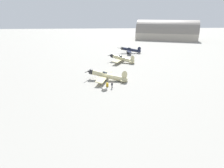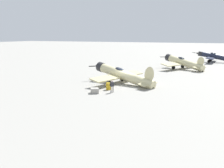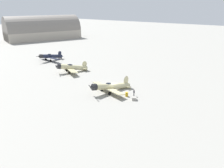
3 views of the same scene
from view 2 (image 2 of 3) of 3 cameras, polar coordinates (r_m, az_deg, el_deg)
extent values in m
plane|color=gray|center=(35.15, 3.09, 0.05)|extent=(400.00, 400.00, 0.00)
cylinder|color=beige|center=(34.91, 3.11, 2.06)|extent=(4.50, 10.18, 3.12)
cylinder|color=#232326|center=(37.97, -2.66, 4.14)|extent=(1.80, 1.56, 1.65)
cone|color=#232326|center=(38.41, -3.36, 4.39)|extent=(0.80, 0.81, 0.72)
cube|color=black|center=(38.51, -3.52, 4.41)|extent=(2.89, 1.86, 0.26)
ellipsoid|color=black|center=(35.42, 1.84, 3.48)|extent=(1.27, 1.94, 0.96)
cube|color=#C6BC89|center=(35.70, 1.58, 2.00)|extent=(10.57, 5.01, 0.49)
ellipsoid|color=beige|center=(32.37, 9.05, 2.30)|extent=(0.68, 1.80, 2.40)
cube|color=#C6BC89|center=(32.71, 8.69, 0.15)|extent=(3.57, 2.10, 0.29)
cylinder|color=#999BA0|center=(34.94, -0.88, 1.44)|extent=(0.14, 0.14, 0.92)
cylinder|color=black|center=(35.03, -0.88, 0.70)|extent=(0.44, 0.82, 0.80)
cylinder|color=#999BA0|center=(37.34, 2.44, 2.10)|extent=(0.14, 0.14, 0.92)
cylinder|color=black|center=(37.42, 2.44, 1.41)|extent=(0.44, 0.82, 0.80)
cylinder|color=black|center=(32.39, 9.86, -0.87)|extent=(0.18, 0.30, 0.28)
cylinder|color=beige|center=(51.96, 17.28, 4.97)|extent=(5.49, 8.53, 2.98)
cylinder|color=#232326|center=(54.36, 13.68, 6.26)|extent=(1.91, 1.75, 1.68)
cone|color=#232326|center=(54.76, 13.16, 6.45)|extent=(0.88, 0.88, 0.73)
cube|color=black|center=(54.85, 13.03, 6.46)|extent=(2.73, 2.25, 0.24)
ellipsoid|color=black|center=(52.38, 16.54, 5.91)|extent=(1.52, 1.94, 0.97)
cube|color=#C6BC89|center=(52.58, 16.33, 4.89)|extent=(10.25, 6.78, 0.53)
ellipsoid|color=beige|center=(49.90, 20.82, 5.12)|extent=(0.97, 1.65, 2.13)
cube|color=#C6BC89|center=(50.13, 20.53, 3.88)|extent=(3.51, 2.58, 0.29)
cylinder|color=#999BA0|center=(51.64, 14.78, 4.52)|extent=(0.14, 0.14, 1.08)
cylinder|color=black|center=(51.70, 14.75, 3.93)|extent=(0.56, 0.80, 0.80)
cylinder|color=#999BA0|center=(54.23, 16.86, 4.73)|extent=(0.14, 0.14, 1.08)
cylinder|color=black|center=(54.29, 16.82, 4.17)|extent=(0.56, 0.80, 0.80)
cylinder|color=black|center=(49.86, 21.18, 2.93)|extent=(0.22, 0.29, 0.28)
cylinder|color=#1E2338|center=(68.58, 24.12, 6.10)|extent=(2.24, 8.88, 2.67)
cylinder|color=#232326|center=(69.06, 20.72, 6.96)|extent=(1.52, 1.26, 1.53)
cone|color=#232326|center=(69.15, 20.20, 7.09)|extent=(0.65, 0.70, 0.67)
cube|color=black|center=(69.18, 20.07, 7.10)|extent=(0.79, 2.82, 0.54)
ellipsoid|color=black|center=(68.61, 23.44, 6.74)|extent=(0.95, 1.86, 0.94)
cube|color=#282D42|center=(68.70, 23.23, 6.02)|extent=(10.94, 2.93, 0.46)
cylinder|color=#999BA0|center=(67.26, 22.61, 5.65)|extent=(0.14, 0.14, 1.16)
cylinder|color=black|center=(67.32, 22.57, 5.17)|extent=(0.28, 0.82, 0.80)
cylinder|color=#999BA0|center=(70.33, 22.94, 5.86)|extent=(0.14, 0.14, 1.16)
cylinder|color=black|center=(70.38, 22.90, 5.39)|extent=(0.28, 0.82, 0.80)
cylinder|color=#2D2D33|center=(29.78, 0.24, -1.31)|extent=(0.11, 0.11, 0.78)
cylinder|color=#2D2D33|center=(29.67, -0.24, -1.36)|extent=(0.11, 0.11, 0.78)
cube|color=#2D2D33|center=(29.58, 0.00, -0.08)|extent=(0.45, 0.44, 0.55)
sphere|color=gray|center=(29.50, 0.00, 0.67)|extent=(0.21, 0.21, 0.21)
cylinder|color=#2D2D33|center=(29.68, 0.46, -0.01)|extent=(0.08, 0.08, 0.52)
cylinder|color=#2D2D33|center=(29.48, -0.46, -0.09)|extent=(0.08, 0.08, 0.52)
cube|color=#9E998E|center=(29.52, -4.25, -1.62)|extent=(1.32, 1.34, 0.63)
cylinder|color=gold|center=(31.24, -0.90, -0.55)|extent=(0.63, 0.63, 0.93)
torus|color=gold|center=(31.20, -0.90, -0.22)|extent=(0.67, 0.67, 0.04)
torus|color=gold|center=(31.28, -0.89, -0.89)|extent=(0.67, 0.67, 0.04)
camera|label=1|loc=(22.13, -113.75, 20.69)|focal=28.97mm
camera|label=3|loc=(54.56, -66.54, 18.06)|focal=36.87mm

